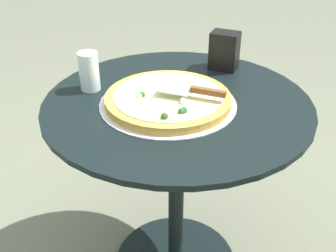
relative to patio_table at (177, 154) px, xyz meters
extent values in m
cylinder|color=black|center=(0.00, 0.00, 0.20)|extent=(0.86, 0.86, 0.02)
cylinder|color=black|center=(0.00, 0.00, -0.17)|extent=(0.06, 0.06, 0.72)
cylinder|color=silver|center=(-0.04, 0.01, 0.21)|extent=(0.43, 0.43, 0.00)
cylinder|color=gold|center=(-0.04, 0.01, 0.23)|extent=(0.40, 0.40, 0.03)
cylinder|color=beige|center=(-0.04, 0.01, 0.24)|extent=(0.34, 0.34, 0.00)
sphere|color=#336033|center=(-0.09, -0.10, 0.25)|extent=(0.02, 0.02, 0.02)
sphere|color=#E9F1CC|center=(-0.05, -0.06, 0.25)|extent=(0.02, 0.02, 0.02)
sphere|color=#296924|center=(-0.10, 0.06, 0.25)|extent=(0.02, 0.02, 0.02)
sphere|color=#325E22|center=(-0.15, -0.08, 0.25)|extent=(0.02, 0.02, 0.02)
sphere|color=#376634|center=(-0.10, -0.10, 0.25)|extent=(0.02, 0.02, 0.02)
sphere|color=white|center=(0.08, 0.01, 0.25)|extent=(0.01, 0.01, 0.01)
sphere|color=silver|center=(0.01, 0.04, 0.25)|extent=(0.02, 0.02, 0.02)
sphere|color=#EAF1C0|center=(-0.11, 0.06, 0.25)|extent=(0.02, 0.02, 0.02)
cube|color=silver|center=(-0.02, -0.01, 0.26)|extent=(0.11, 0.12, 0.00)
cube|color=brown|center=(0.02, -0.11, 0.27)|extent=(0.06, 0.11, 0.02)
cylinder|color=silver|center=(-0.13, 0.27, 0.28)|extent=(0.07, 0.07, 0.13)
cube|color=black|center=(0.31, 0.04, 0.28)|extent=(0.10, 0.12, 0.14)
camera|label=1|loc=(-0.90, -0.75, 0.82)|focal=43.96mm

